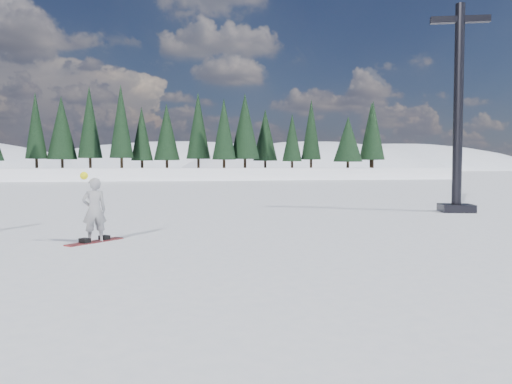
{
  "coord_description": "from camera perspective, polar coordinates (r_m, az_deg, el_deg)",
  "views": [
    {
      "loc": [
        3.61,
        -12.24,
        1.78
      ],
      "look_at": [
        6.45,
        0.46,
        1.1
      ],
      "focal_mm": 35.0,
      "sensor_mm": 36.0,
      "label": 1
    }
  ],
  "objects": [
    {
      "name": "alpine_backdrop",
      "position": [
        202.6,
        -16.91,
        -1.59
      ],
      "size": [
        412.5,
        227.0,
        53.2
      ],
      "color": "white",
      "rests_on": "ground"
    },
    {
      "name": "lift_tower",
      "position": [
        20.82,
        22.07,
        6.77
      ],
      "size": [
        2.14,
        1.52,
        7.94
      ],
      "rotation": [
        0.0,
        0.0,
        -0.34
      ],
      "color": "black",
      "rests_on": "ground"
    },
    {
      "name": "snowboarder_woman",
      "position": [
        12.19,
        -18.02,
        -1.91
      ],
      "size": [
        0.63,
        0.5,
        1.65
      ],
      "rotation": [
        0.0,
        0.0,
        3.43
      ],
      "color": "#9D9DA2",
      "rests_on": "ground"
    },
    {
      "name": "snowboard_woman",
      "position": [
        12.27,
        -17.94,
        -5.42
      ],
      "size": [
        1.26,
        1.25,
        0.03
      ],
      "primitive_type": "cube",
      "rotation": [
        0.0,
        0.0,
        0.78
      ],
      "color": "maroon",
      "rests_on": "ground"
    }
  ]
}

